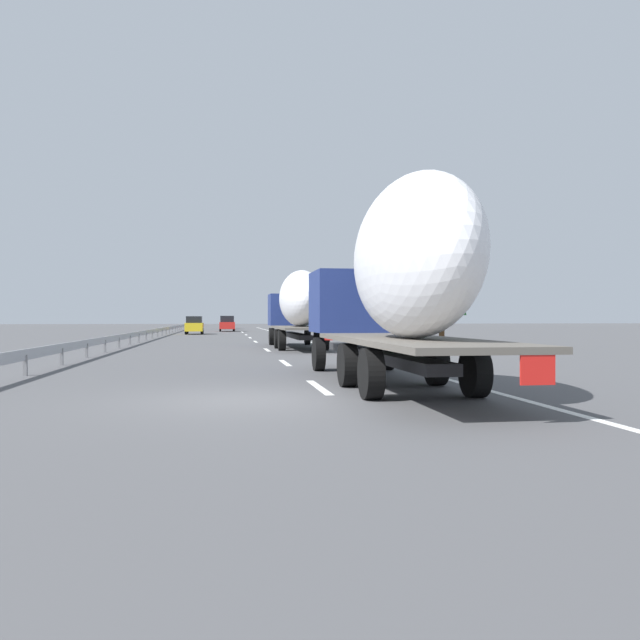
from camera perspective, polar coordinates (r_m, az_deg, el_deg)
ground_plane at (r=52.83m, az=-8.26°, el=-1.61°), size 260.00×260.00×0.00m
lane_stripe_0 at (r=15.06m, az=-0.11°, el=-6.07°), size 3.20×0.20×0.01m
lane_stripe_1 at (r=23.19m, az=-3.17°, el=-3.87°), size 3.20×0.20×0.01m
lane_stripe_2 at (r=32.69m, az=-4.80°, el=-2.70°), size 3.20×0.20×0.01m
lane_stripe_3 at (r=44.20m, az=-5.83°, el=-1.95°), size 3.20×0.20×0.01m
lane_stripe_4 at (r=53.19m, az=-6.32°, el=-1.59°), size 3.20×0.20×0.01m
lane_stripe_5 at (r=62.44m, az=-6.68°, el=-1.33°), size 3.20×0.20×0.01m
lane_stripe_6 at (r=76.59m, az=-7.07°, el=-1.06°), size 3.20×0.20×0.01m
lane_stripe_7 at (r=73.44m, az=-6.99°, el=-1.11°), size 3.20×0.20×0.01m
edge_line_right at (r=58.13m, az=-2.87°, el=-1.44°), size 110.00×0.20×0.01m
truck_lead at (r=34.38m, az=-1.98°, el=1.40°), size 12.21×2.55×4.14m
truck_trailing at (r=15.03m, az=6.92°, el=3.84°), size 12.92×2.55×4.70m
car_red_compact at (r=79.00m, az=-8.37°, el=-0.32°), size 4.53×1.88×1.92m
car_yellow_coupe at (r=65.54m, az=-11.25°, el=-0.46°), size 4.12×1.77×1.83m
car_black_suv at (r=96.46m, az=-8.33°, el=-0.22°), size 4.01×1.88×1.98m
road_sign at (r=56.17m, az=-1.44°, el=0.86°), size 0.10×0.90×3.36m
tree_0 at (r=75.94m, az=1.83°, el=2.10°), size 2.75×2.75×6.46m
tree_1 at (r=54.17m, az=6.08°, el=2.07°), size 3.94×3.94×5.58m
tree_2 at (r=79.30m, az=0.41°, el=1.93°), size 3.92×3.92×6.23m
tree_3 at (r=36.35m, az=10.91°, el=4.21°), size 2.74×2.74×6.63m
tree_4 at (r=44.10m, az=6.38°, el=3.82°), size 2.96×2.96×6.98m
tree_5 at (r=73.19m, az=2.12°, el=2.11°), size 2.89×2.89×7.02m
guardrail_median at (r=56.08m, az=-14.43°, el=-0.92°), size 94.00×0.10×0.76m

